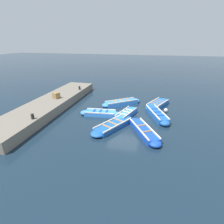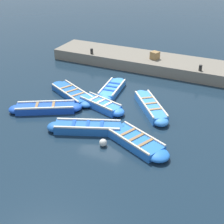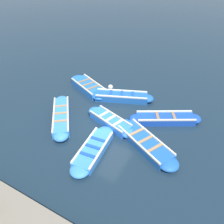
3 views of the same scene
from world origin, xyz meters
name	(u,v)px [view 1 (image 1 of 3)]	position (x,y,z in m)	size (l,w,h in m)	color
ground_plane	(124,115)	(0.00, 0.00, 0.00)	(120.00, 120.00, 0.00)	#162838
boat_drifting	(100,113)	(-1.85, -0.51, 0.16)	(3.31, 1.14, 0.38)	#3884E0
boat_broadside	(113,125)	(-0.37, -2.34, 0.17)	(2.55, 3.82, 0.39)	#1E59AD
boat_end_of_row	(158,104)	(2.55, 2.67, 0.19)	(2.32, 3.59, 0.44)	blue
boat_near_quay	(126,114)	(0.18, -0.25, 0.19)	(1.60, 3.18, 0.44)	blue
boat_inner_gap	(157,114)	(2.49, 0.27, 0.20)	(2.07, 3.80, 0.46)	#1E59AD
boat_bow_out	(122,103)	(-0.68, 2.22, 0.20)	(3.44, 2.92, 0.45)	#3884E0
boat_stern_in	(144,131)	(1.73, -2.64, 0.18)	(2.46, 3.63, 0.43)	#1947B7
quay_wall	(51,104)	(-6.52, 0.00, 0.37)	(2.82, 13.41, 0.73)	slate
bollard_north	(33,116)	(-5.46, -3.76, 0.91)	(0.20, 0.20, 0.35)	black
bollard_mid_north	(80,88)	(-5.46, 3.76, 0.91)	(0.20, 0.20, 0.35)	black
wooden_crate	(56,95)	(-6.28, 0.58, 0.98)	(0.50, 0.50, 0.50)	olive
buoy_orange_near	(166,110)	(3.21, 1.41, 0.17)	(0.33, 0.33, 0.33)	silver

